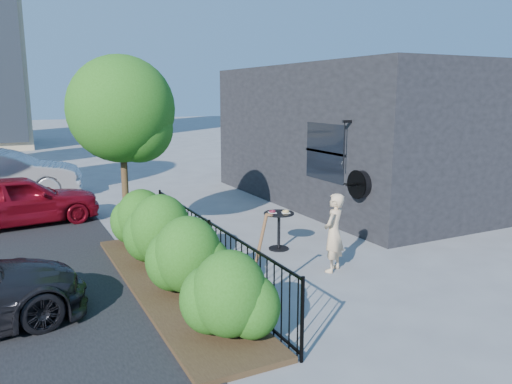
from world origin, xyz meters
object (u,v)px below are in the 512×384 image
shovel (255,265)px  car_red (19,200)px  cafe_table (279,224)px  patio_tree (125,116)px  woman (334,233)px  car_silver (5,174)px

shovel → car_red: 7.53m
cafe_table → shovel: bearing=-126.6°
patio_tree → woman: 4.86m
patio_tree → car_red: bearing=125.9°
woman → car_red: woman is taller
car_silver → cafe_table: bearing=-140.1°
patio_tree → shovel: (0.98, -4.03, -2.12)m
patio_tree → shovel: patio_tree is taller
shovel → patio_tree: bearing=103.7°
car_red → car_silver: 3.97m
shovel → car_silver: bearing=107.0°
shovel → car_red: shovel is taller
woman → car_silver: (-5.28, 10.11, 0.02)m
car_red → car_silver: (-0.27, 3.96, 0.11)m
patio_tree → cafe_table: (2.69, -1.72, -2.22)m
patio_tree → woman: bearing=-48.2°
woman → shovel: (-1.97, -0.73, -0.08)m
shovel → car_red: (-3.05, 6.89, -0.01)m
cafe_table → woman: 1.60m
shovel → car_silver: car_silver is taller
patio_tree → cafe_table: bearing=-32.6°
patio_tree → car_red: 4.12m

